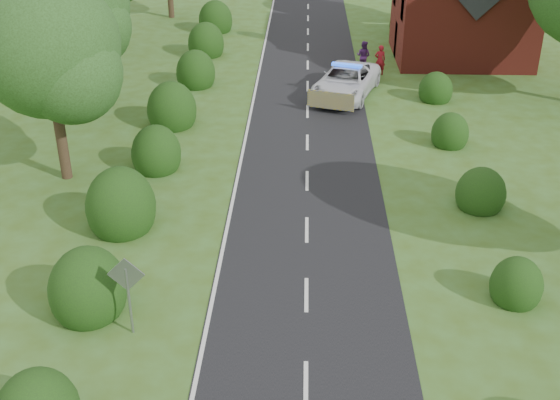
{
  "coord_description": "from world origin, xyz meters",
  "views": [
    {
      "loc": [
        -0.16,
        -13.92,
        12.87
      ],
      "look_at": [
        -0.97,
        7.85,
        1.3
      ],
      "focal_mm": 45.0,
      "sensor_mm": 36.0,
      "label": 1
    }
  ],
  "objects_px": {
    "road_sign": "(127,285)",
    "pedestrian_red": "(380,60)",
    "pedestrian_purple": "(363,56)",
    "police_van": "(346,81)"
  },
  "relations": [
    {
      "from": "road_sign",
      "to": "pedestrian_red",
      "type": "relative_size",
      "value": 1.43
    },
    {
      "from": "road_sign",
      "to": "pedestrian_purple",
      "type": "distance_m",
      "value": 26.39
    },
    {
      "from": "police_van",
      "to": "pedestrian_red",
      "type": "bearing_deg",
      "value": 77.85
    },
    {
      "from": "road_sign",
      "to": "police_van",
      "type": "xyz_separation_m",
      "value": [
        7.05,
        20.52,
        -0.84
      ]
    },
    {
      "from": "road_sign",
      "to": "police_van",
      "type": "relative_size",
      "value": 0.39
    },
    {
      "from": "road_sign",
      "to": "pedestrian_purple",
      "type": "relative_size",
      "value": 1.4
    },
    {
      "from": "police_van",
      "to": "pedestrian_purple",
      "type": "bearing_deg",
      "value": 92.28
    },
    {
      "from": "pedestrian_purple",
      "to": "pedestrian_red",
      "type": "bearing_deg",
      "value": 170.01
    },
    {
      "from": "road_sign",
      "to": "pedestrian_purple",
      "type": "xyz_separation_m",
      "value": [
        8.3,
        25.04,
        -0.75
      ]
    },
    {
      "from": "road_sign",
      "to": "pedestrian_purple",
      "type": "bearing_deg",
      "value": 71.67
    }
  ]
}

